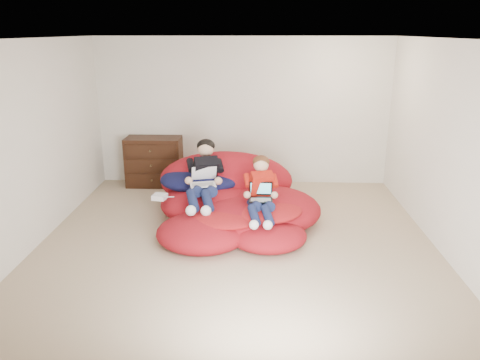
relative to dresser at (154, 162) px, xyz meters
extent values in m
cube|color=tan|center=(1.52, -2.25, -0.55)|extent=(5.10, 5.10, 0.25)
cube|color=silver|center=(1.52, 0.26, 0.83)|extent=(5.10, 0.02, 2.50)
cube|color=silver|center=(1.52, -4.76, 0.83)|extent=(5.10, 0.02, 2.50)
cube|color=silver|center=(-0.99, -2.25, 0.83)|extent=(0.02, 5.10, 2.50)
cube|color=silver|center=(4.03, -2.25, 0.83)|extent=(0.02, 5.10, 2.50)
cube|color=white|center=(1.52, -2.25, 2.09)|extent=(5.10, 5.10, 0.02)
cube|color=black|center=(0.00, 0.01, 0.00)|extent=(0.94, 0.47, 0.85)
cube|color=black|center=(0.00, -0.24, -0.25)|extent=(0.85, 0.02, 0.20)
cylinder|color=#4C3F26|center=(0.00, -0.26, -0.25)|extent=(0.03, 0.06, 0.03)
cube|color=black|center=(0.00, -0.24, 0.00)|extent=(0.85, 0.02, 0.20)
cylinder|color=#4C3F26|center=(0.00, -0.26, 0.00)|extent=(0.03, 0.06, 0.03)
cube|color=black|center=(0.00, -0.24, 0.25)|extent=(0.85, 0.02, 0.20)
cylinder|color=#4C3F26|center=(0.00, -0.26, 0.25)|extent=(0.03, 0.06, 0.03)
ellipsoid|color=#A9131D|center=(1.10, -1.46, -0.20)|extent=(1.39, 1.25, 0.50)
ellipsoid|color=#A9131D|center=(1.95, -1.61, -0.22)|extent=(1.45, 1.41, 0.52)
ellipsoid|color=#A9131D|center=(1.53, -1.92, -0.24)|extent=(1.52, 1.21, 0.48)
ellipsoid|color=#A9131D|center=(1.10, -2.30, -0.28)|extent=(1.18, 1.08, 0.39)
ellipsoid|color=#A9131D|center=(1.92, -2.33, -0.29)|extent=(0.98, 0.90, 0.32)
ellipsoid|color=#A9131D|center=(1.30, -0.95, -0.02)|extent=(2.03, 0.90, 0.90)
ellipsoid|color=#121440|center=(0.94, -1.15, 0.06)|extent=(1.20, 0.98, 0.30)
ellipsoid|color=#121440|center=(1.57, -1.03, 0.10)|extent=(0.88, 0.62, 0.21)
ellipsoid|color=#AF191C|center=(1.89, -1.95, -0.08)|extent=(0.98, 0.98, 0.18)
ellipsoid|color=#AF191C|center=(1.39, -2.13, -0.12)|extent=(0.95, 0.85, 0.17)
ellipsoid|color=white|center=(0.85, -0.79, 0.20)|extent=(0.43, 0.27, 0.27)
cube|color=black|center=(1.04, -1.40, 0.26)|extent=(0.44, 0.50, 0.49)
sphere|color=tan|center=(1.04, -1.26, 0.55)|extent=(0.23, 0.23, 0.23)
ellipsoid|color=black|center=(1.04, -1.23, 0.59)|extent=(0.26, 0.24, 0.20)
cylinder|color=#131B3D|center=(0.94, -1.72, 0.09)|extent=(0.25, 0.40, 0.21)
cylinder|color=#131B3D|center=(0.94, -2.06, 0.05)|extent=(0.22, 0.38, 0.24)
sphere|color=white|center=(0.94, -2.24, -0.01)|extent=(0.14, 0.14, 0.14)
cylinder|color=#131B3D|center=(1.14, -1.72, 0.09)|extent=(0.25, 0.40, 0.21)
cylinder|color=#131B3D|center=(1.14, -2.06, 0.05)|extent=(0.22, 0.38, 0.24)
sphere|color=white|center=(1.14, -2.24, -0.01)|extent=(0.14, 0.14, 0.14)
cube|color=red|center=(1.83, -1.86, 0.19)|extent=(0.35, 0.36, 0.45)
sphere|color=tan|center=(1.83, -1.78, 0.47)|extent=(0.20, 0.20, 0.20)
ellipsoid|color=#4B2814|center=(1.83, -1.75, 0.51)|extent=(0.23, 0.21, 0.17)
cylinder|color=#131B3D|center=(1.75, -2.09, 0.02)|extent=(0.21, 0.35, 0.18)
cylinder|color=#131B3D|center=(1.75, -2.38, -0.01)|extent=(0.18, 0.33, 0.21)
sphere|color=white|center=(1.75, -2.55, -0.06)|extent=(0.12, 0.12, 0.12)
cylinder|color=#131B3D|center=(1.91, -2.09, 0.02)|extent=(0.21, 0.35, 0.18)
cylinder|color=#131B3D|center=(1.91, -2.38, -0.01)|extent=(0.18, 0.33, 0.21)
sphere|color=white|center=(1.91, -2.55, -0.06)|extent=(0.12, 0.12, 0.12)
cube|color=white|center=(1.04, -1.71, 0.16)|extent=(0.39, 0.31, 0.01)
cube|color=gray|center=(1.04, -1.72, 0.17)|extent=(0.31, 0.19, 0.00)
cube|color=white|center=(1.04, -1.53, 0.27)|extent=(0.36, 0.20, 0.21)
cube|color=blue|center=(1.04, -1.54, 0.28)|extent=(0.32, 0.16, 0.17)
cube|color=black|center=(1.83, -2.08, 0.09)|extent=(0.31, 0.22, 0.01)
cube|color=gray|center=(1.83, -2.09, 0.09)|extent=(0.26, 0.12, 0.00)
cube|color=black|center=(1.83, -1.94, 0.19)|extent=(0.30, 0.09, 0.20)
cube|color=#54B0C4|center=(1.83, -1.95, 0.20)|extent=(0.27, 0.06, 0.16)
cube|color=white|center=(0.45, -1.76, 0.00)|extent=(0.21, 0.21, 0.07)
camera|label=1|loc=(1.77, -7.72, 2.17)|focal=35.00mm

